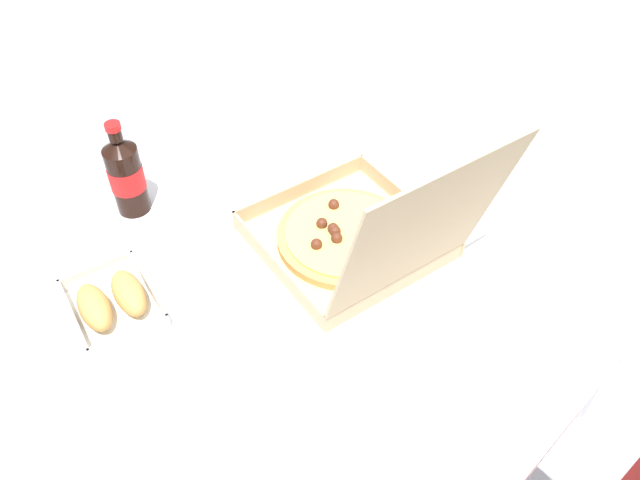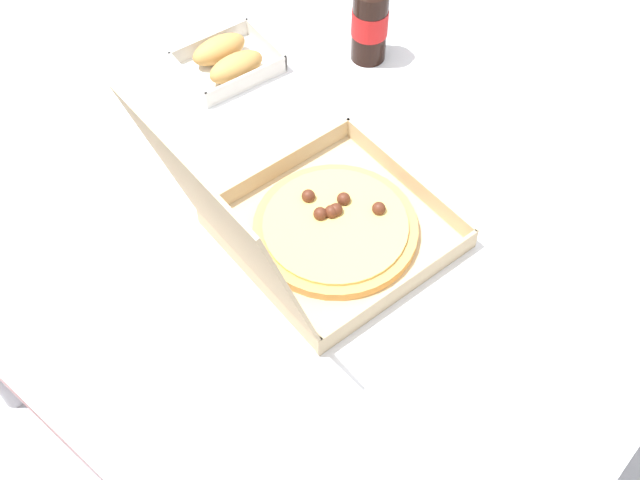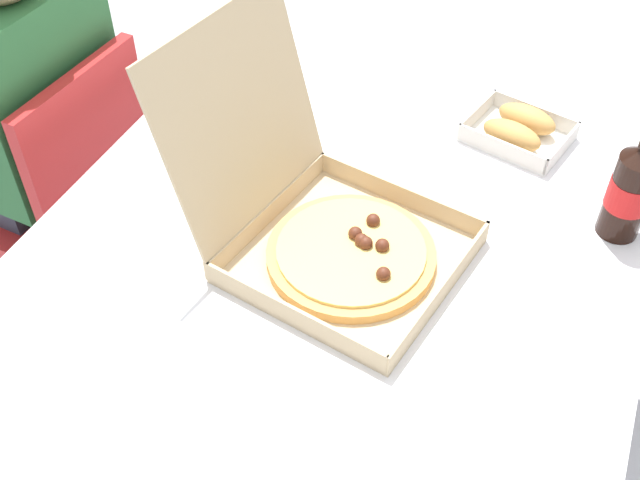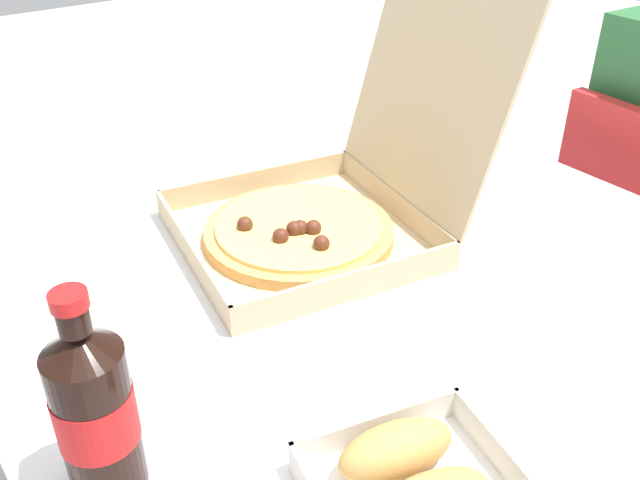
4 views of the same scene
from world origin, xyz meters
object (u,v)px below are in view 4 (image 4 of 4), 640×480
at_px(bread_side_box, 413,480).
at_px(paper_menu, 101,173).
at_px(cola_bottle, 95,410).
at_px(pizza_box_open, 324,205).

xyz_separation_m(bread_side_box, paper_menu, (-0.84, 0.03, -0.02)).
relative_size(cola_bottle, paper_menu, 1.07).
distance_m(bread_side_box, paper_menu, 0.84).
height_order(pizza_box_open, paper_menu, pizza_box_open).
bearing_deg(cola_bottle, paper_menu, 159.21).
relative_size(pizza_box_open, cola_bottle, 2.19).
height_order(cola_bottle, paper_menu, cola_bottle).
distance_m(pizza_box_open, cola_bottle, 0.51).
xyz_separation_m(cola_bottle, paper_menu, (-0.65, 0.25, -0.09)).
xyz_separation_m(pizza_box_open, bread_side_box, (0.43, -0.22, -0.03)).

